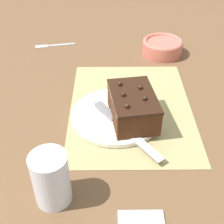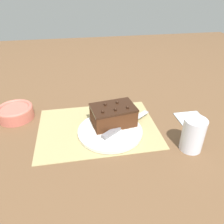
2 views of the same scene
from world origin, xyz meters
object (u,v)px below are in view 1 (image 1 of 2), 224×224
(serving_knife, at_px, (116,120))
(small_bowl, at_px, (162,46))
(dessert_fork, at_px, (52,45))
(drinking_glass, at_px, (51,179))
(cake_plate, at_px, (116,115))
(chocolate_cake, at_px, (132,106))

(serving_knife, bearing_deg, small_bowl, -149.16)
(serving_knife, xyz_separation_m, dessert_fork, (0.47, 0.24, -0.02))
(drinking_glass, xyz_separation_m, dessert_fork, (0.70, 0.10, -0.06))
(cake_plate, distance_m, drinking_glass, 0.29)
(cake_plate, xyz_separation_m, small_bowl, (0.37, -0.17, 0.02))
(chocolate_cake, bearing_deg, serving_knife, 109.71)
(drinking_glass, bearing_deg, serving_knife, -30.37)
(dessert_fork, bearing_deg, cake_plate, -161.99)
(drinking_glass, bearing_deg, cake_plate, -27.21)
(cake_plate, height_order, chocolate_cake, chocolate_cake)
(cake_plate, height_order, drinking_glass, drinking_glass)
(drinking_glass, relative_size, small_bowl, 0.82)
(chocolate_cake, distance_m, drinking_glass, 0.30)
(serving_knife, distance_m, dessert_fork, 0.53)
(cake_plate, relative_size, chocolate_cake, 1.36)
(cake_plate, bearing_deg, drinking_glass, 152.79)
(chocolate_cake, distance_m, small_bowl, 0.41)
(drinking_glass, bearing_deg, chocolate_cake, -36.00)
(chocolate_cake, xyz_separation_m, serving_knife, (-0.02, 0.04, -0.03))
(dessert_fork, bearing_deg, serving_knife, -163.97)
(chocolate_cake, relative_size, small_bowl, 1.25)
(cake_plate, distance_m, chocolate_cake, 0.06)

